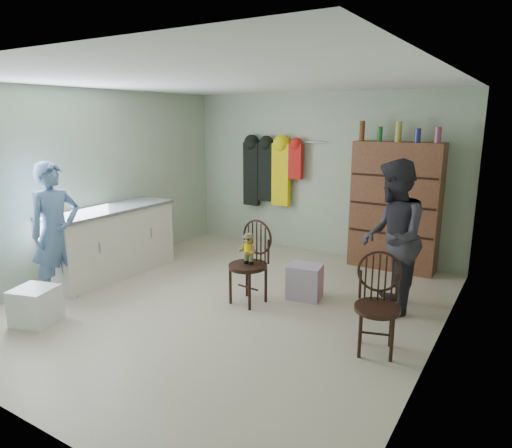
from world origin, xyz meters
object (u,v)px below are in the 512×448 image
Objects in this scene: counter at (111,241)px; dresser at (395,206)px; chair_far at (378,299)px; chair_front at (251,257)px.

counter is 0.89× the size of dresser.
counter reaches higher than chair_far.
chair_front is (2.13, 0.19, 0.08)m from counter.
dresser is (1.07, 2.11, 0.35)m from chair_front.
dresser reaches higher than chair_front.
dresser is at bearing 70.35° from chair_front.
chair_far is (3.73, -0.15, 0.03)m from counter.
chair_front reaches higher than counter.
dresser is (3.20, 2.30, 0.44)m from counter.
chair_front is at bearing 150.83° from chair_far.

